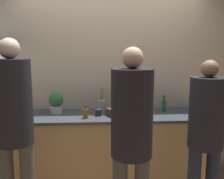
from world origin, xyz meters
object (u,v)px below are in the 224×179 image
at_px(person_center, 132,132).
at_px(bottle_amber, 86,113).
at_px(potted_plant, 56,102).
at_px(person_left, 14,120).
at_px(bottle_green, 164,105).
at_px(cup_black, 99,112).
at_px(utensil_crock, 102,105).
at_px(person_right, 206,129).
at_px(fruit_bowl, 121,111).

height_order(person_center, bottle_amber, person_center).
bearing_deg(potted_plant, bottle_amber, -33.34).
bearing_deg(person_left, bottle_green, 29.34).
relative_size(person_left, cup_black, 23.10).
bearing_deg(utensil_crock, cup_black, -101.28).
height_order(utensil_crock, potted_plant, utensil_crock).
xyz_separation_m(utensil_crock, bottle_amber, (-0.20, -0.34, -0.02)).
distance_m(person_left, utensil_crock, 1.28).
xyz_separation_m(cup_black, potted_plant, (-0.53, 0.14, 0.10)).
bearing_deg(bottle_amber, utensil_crock, 59.46).
relative_size(person_left, utensil_crock, 5.90).
bearing_deg(bottle_amber, person_right, -26.59).
relative_size(utensil_crock, cup_black, 3.92).
xyz_separation_m(fruit_bowl, utensil_crock, (-0.23, 0.20, 0.03)).
relative_size(person_right, potted_plant, 6.11).
bearing_deg(bottle_amber, person_left, -134.07).
xyz_separation_m(person_center, fruit_bowl, (0.00, 1.03, -0.07)).
bearing_deg(person_left, bottle_amber, 45.93).
bearing_deg(utensil_crock, person_center, -79.34).
bearing_deg(person_right, bottle_amber, 153.41).
xyz_separation_m(bottle_amber, cup_black, (0.15, 0.11, -0.02)).
bearing_deg(potted_plant, bottle_green, 1.04).
bearing_deg(bottle_green, fruit_bowl, -166.91).
height_order(person_center, fruit_bowl, person_center).
xyz_separation_m(person_left, potted_plant, (0.24, 0.89, -0.02)).
relative_size(person_center, cup_black, 22.10).
xyz_separation_m(person_left, person_right, (1.82, 0.04, -0.13)).
distance_m(person_right, cup_black, 1.26).
bearing_deg(potted_plant, person_left, -104.93).
distance_m(person_center, cup_black, 1.03).
distance_m(bottle_amber, potted_plant, 0.47).
xyz_separation_m(utensil_crock, cup_black, (-0.05, -0.23, -0.04)).
distance_m(person_left, potted_plant, 0.92).
distance_m(utensil_crock, potted_plant, 0.59).
height_order(person_center, utensil_crock, person_center).
distance_m(person_left, person_center, 1.08).
relative_size(bottle_amber, cup_black, 1.88).
distance_m(person_center, utensil_crock, 1.24).
bearing_deg(person_center, fruit_bowl, 89.80).
distance_m(bottle_amber, bottle_green, 1.05).
relative_size(utensil_crock, bottle_green, 1.49).
height_order(bottle_green, potted_plant, potted_plant).
distance_m(person_center, person_right, 0.82).
height_order(person_right, potted_plant, person_right).
xyz_separation_m(person_center, bottle_amber, (-0.43, 0.88, -0.06)).
distance_m(fruit_bowl, bottle_green, 0.60).
bearing_deg(bottle_green, person_left, -150.66).
relative_size(person_left, fruit_bowl, 5.06).
xyz_separation_m(person_left, cup_black, (0.77, 0.75, -0.13)).
bearing_deg(potted_plant, person_center, -54.46).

